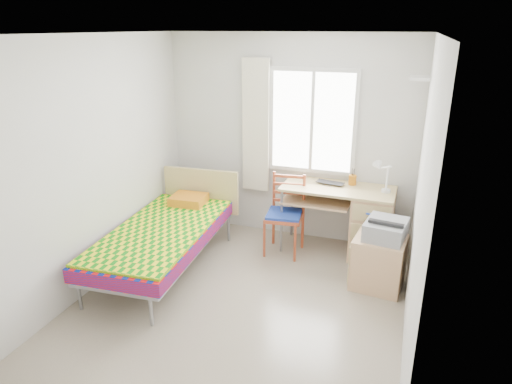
% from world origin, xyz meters
% --- Properties ---
extents(floor, '(3.50, 3.50, 0.00)m').
position_xyz_m(floor, '(0.00, 0.00, 0.00)').
color(floor, '#BCAD93').
rests_on(floor, ground).
extents(ceiling, '(3.50, 3.50, 0.00)m').
position_xyz_m(ceiling, '(0.00, 0.00, 2.60)').
color(ceiling, white).
rests_on(ceiling, wall_back).
extents(wall_back, '(3.20, 0.00, 3.20)m').
position_xyz_m(wall_back, '(0.00, 1.75, 1.30)').
color(wall_back, silver).
rests_on(wall_back, ground).
extents(wall_left, '(0.00, 3.50, 3.50)m').
position_xyz_m(wall_left, '(-1.60, 0.00, 1.30)').
color(wall_left, silver).
rests_on(wall_left, ground).
extents(wall_right, '(0.00, 3.50, 3.50)m').
position_xyz_m(wall_right, '(1.60, 0.00, 1.30)').
color(wall_right, silver).
rests_on(wall_right, ground).
extents(window, '(1.10, 0.04, 1.30)m').
position_xyz_m(window, '(0.30, 1.73, 1.55)').
color(window, white).
rests_on(window, wall_back).
extents(curtain, '(0.35, 0.05, 1.70)m').
position_xyz_m(curtain, '(-0.42, 1.68, 1.45)').
color(curtain, white).
rests_on(curtain, wall_back).
extents(floating_shelf, '(0.20, 0.32, 0.03)m').
position_xyz_m(floating_shelf, '(1.49, 1.40, 2.15)').
color(floating_shelf, white).
rests_on(floating_shelf, wall_right).
extents(bed, '(1.12, 2.19, 0.92)m').
position_xyz_m(bed, '(-1.05, 0.36, 0.45)').
color(bed, gray).
rests_on(bed, floor).
extents(desk, '(1.35, 0.64, 0.84)m').
position_xyz_m(desk, '(1.07, 1.44, 0.45)').
color(desk, tan).
rests_on(desk, floor).
extents(chair, '(0.47, 0.47, 0.99)m').
position_xyz_m(chair, '(0.13, 1.22, 0.55)').
color(chair, '#A0451F').
rests_on(chair, floor).
extents(cabinet, '(0.57, 0.52, 0.57)m').
position_xyz_m(cabinet, '(1.29, 0.74, 0.28)').
color(cabinet, tan).
rests_on(cabinet, floor).
extents(printer, '(0.46, 0.51, 0.20)m').
position_xyz_m(printer, '(1.33, 0.77, 0.67)').
color(printer, '#94969B').
rests_on(printer, cabinet).
extents(laptop, '(0.37, 0.27, 0.03)m').
position_xyz_m(laptop, '(0.59, 1.48, 0.85)').
color(laptop, black).
rests_on(laptop, desk).
extents(pen_cup, '(0.12, 0.12, 0.12)m').
position_xyz_m(pen_cup, '(0.86, 1.60, 0.89)').
color(pen_cup, orange).
rests_on(pen_cup, desk).
extents(task_lamp, '(0.23, 0.33, 0.42)m').
position_xyz_m(task_lamp, '(1.20, 1.34, 1.10)').
color(task_lamp, white).
rests_on(task_lamp, desk).
extents(book, '(0.20, 0.25, 0.02)m').
position_xyz_m(book, '(0.56, 1.46, 0.59)').
color(book, gray).
rests_on(book, desk).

